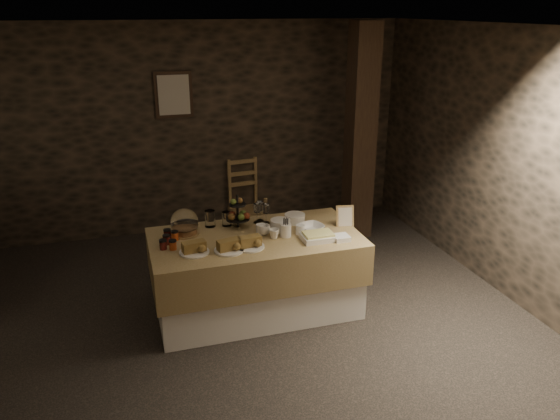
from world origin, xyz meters
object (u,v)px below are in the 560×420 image
object	(u,v)px
fruit_stand	(238,215)
timber_column	(360,134)
buffet_table	(256,268)
chair	(247,198)

from	to	relation	value
fruit_stand	timber_column	bearing A→B (deg)	33.25
buffet_table	fruit_stand	size ratio (longest dim) A/B	5.91
timber_column	fruit_stand	bearing A→B (deg)	-146.75
chair	timber_column	world-z (taller)	timber_column
chair	timber_column	size ratio (longest dim) A/B	0.27
buffet_table	timber_column	distance (m)	2.37
timber_column	fruit_stand	xyz separation A→B (m)	(-1.78, -1.17, -0.41)
buffet_table	chair	size ratio (longest dim) A/B	2.74
fruit_stand	buffet_table	bearing A→B (deg)	-69.78
buffet_table	chair	distance (m)	2.12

